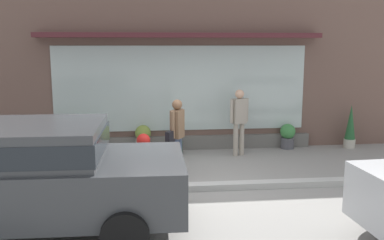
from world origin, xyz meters
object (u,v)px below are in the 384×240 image
at_px(potted_plant_trailing_edge, 81,137).
at_px(potted_plant_by_entrance, 177,131).
at_px(potted_plant_corner_tall, 288,135).
at_px(parked_car_dark_gray, 30,171).
at_px(potted_plant_near_hydrant, 350,127).
at_px(pedestrian_passerby, 239,117).
at_px(potted_plant_doorstep, 143,138).
at_px(pedestrian_with_handbag, 177,132).
at_px(fire_hydrant, 144,156).

relative_size(potted_plant_trailing_edge, potted_plant_by_entrance, 0.71).
bearing_deg(potted_plant_corner_tall, parked_car_dark_gray, -140.19).
relative_size(potted_plant_trailing_edge, potted_plant_near_hydrant, 0.78).
bearing_deg(pedestrian_passerby, potted_plant_corner_tall, -177.92).
bearing_deg(potted_plant_by_entrance, potted_plant_near_hydrant, 2.57).
distance_m(potted_plant_corner_tall, potted_plant_doorstep, 3.77).
xyz_separation_m(pedestrian_with_handbag, potted_plant_corner_tall, (3.06, 1.95, -0.57)).
relative_size(pedestrian_with_handbag, parked_car_dark_gray, 0.37).
xyz_separation_m(potted_plant_by_entrance, potted_plant_near_hydrant, (4.60, 0.21, -0.05)).
bearing_deg(fire_hydrant, potted_plant_near_hydrant, 21.77).
bearing_deg(potted_plant_by_entrance, pedestrian_with_handbag, -94.37).
bearing_deg(potted_plant_corner_tall, potted_plant_trailing_edge, -177.24).
bearing_deg(potted_plant_near_hydrant, fire_hydrant, -158.23).
bearing_deg(potted_plant_near_hydrant, pedestrian_with_handbag, -158.71).
distance_m(potted_plant_trailing_edge, potted_plant_by_entrance, 2.34).
height_order(fire_hydrant, parked_car_dark_gray, parked_car_dark_gray).
xyz_separation_m(potted_plant_trailing_edge, potted_plant_doorstep, (1.50, 0.23, -0.13)).
bearing_deg(potted_plant_trailing_edge, potted_plant_by_entrance, -1.51).
relative_size(pedestrian_passerby, parked_car_dark_gray, 0.38).
bearing_deg(potted_plant_trailing_edge, pedestrian_with_handbag, -37.47).
bearing_deg(parked_car_dark_gray, potted_plant_corner_tall, 40.98).
bearing_deg(potted_plant_doorstep, fire_hydrant, -89.46).
relative_size(pedestrian_with_handbag, pedestrian_passerby, 0.97).
bearing_deg(potted_plant_doorstep, potted_plant_by_entrance, -19.36).
distance_m(pedestrian_passerby, parked_car_dark_gray, 5.55).
height_order(pedestrian_passerby, potted_plant_doorstep, pedestrian_passerby).
relative_size(pedestrian_with_handbag, potted_plant_by_entrance, 1.25).
height_order(pedestrian_passerby, potted_plant_by_entrance, pedestrian_passerby).
height_order(potted_plant_by_entrance, potted_plant_near_hydrant, potted_plant_by_entrance).
xyz_separation_m(pedestrian_with_handbag, potted_plant_by_entrance, (0.12, 1.63, -0.31)).
relative_size(parked_car_dark_gray, potted_plant_corner_tall, 6.60).
distance_m(potted_plant_corner_tall, potted_plant_by_entrance, 2.97).
bearing_deg(potted_plant_by_entrance, potted_plant_trailing_edge, 178.49).
bearing_deg(fire_hydrant, potted_plant_by_entrance, 67.38).
distance_m(parked_car_dark_gray, potted_plant_trailing_edge, 4.25).
relative_size(parked_car_dark_gray, potted_plant_by_entrance, 3.41).
xyz_separation_m(potted_plant_trailing_edge, potted_plant_near_hydrant, (6.93, 0.14, 0.06)).
bearing_deg(potted_plant_doorstep, pedestrian_with_handbag, -69.77).
xyz_separation_m(pedestrian_passerby, potted_plant_corner_tall, (1.43, 0.57, -0.61)).
bearing_deg(parked_car_dark_gray, pedestrian_passerby, 45.95).
relative_size(pedestrian_with_handbag, potted_plant_corner_tall, 2.43).
height_order(parked_car_dark_gray, potted_plant_trailing_edge, parked_car_dark_gray).
height_order(fire_hydrant, potted_plant_corner_tall, fire_hydrant).
bearing_deg(pedestrian_with_handbag, fire_hydrant, -33.48).
bearing_deg(potted_plant_doorstep, potted_plant_near_hydrant, -0.92).
xyz_separation_m(potted_plant_trailing_edge, potted_plant_corner_tall, (5.27, 0.25, -0.15)).
bearing_deg(fire_hydrant, potted_plant_doorstep, 90.54).
xyz_separation_m(potted_plant_corner_tall, potted_plant_by_entrance, (-2.94, -0.32, 0.26)).
relative_size(potted_plant_trailing_edge, potted_plant_corner_tall, 1.38).
distance_m(potted_plant_trailing_edge, potted_plant_corner_tall, 5.28).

